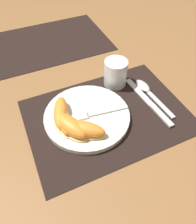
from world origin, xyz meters
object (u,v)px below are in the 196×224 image
at_px(spoon, 147,90).
at_px(citrus_wedge_3, 81,129).
at_px(citrus_wedge_2, 70,126).
at_px(citrus_wedge_0, 61,113).
at_px(plate, 87,116).
at_px(juice_glass, 115,74).
at_px(knife, 149,102).
at_px(fork, 91,114).
at_px(citrus_wedge_1, 63,119).

bearing_deg(spoon, citrus_wedge_3, -163.39).
bearing_deg(citrus_wedge_2, citrus_wedge_0, 97.86).
distance_m(spoon, citrus_wedge_2, 0.29).
relative_size(plate, juice_glass, 2.81).
relative_size(juice_glass, spoon, 0.47).
bearing_deg(citrus_wedge_0, knife, -8.95).
xyz_separation_m(plate, citrus_wedge_0, (-0.07, 0.02, 0.03)).
xyz_separation_m(juice_glass, knife, (0.06, -0.13, -0.04)).
relative_size(fork, citrus_wedge_3, 1.47).
distance_m(knife, spoon, 0.05).
relative_size(citrus_wedge_2, citrus_wedge_3, 0.96).
relative_size(plate, citrus_wedge_0, 1.96).
relative_size(knife, citrus_wedge_1, 1.88).
xyz_separation_m(juice_glass, spoon, (0.08, -0.08, -0.03)).
height_order(plate, juice_glass, juice_glass).
bearing_deg(fork, juice_glass, 38.85).
bearing_deg(citrus_wedge_0, citrus_wedge_3, -66.38).
height_order(knife, citrus_wedge_0, citrus_wedge_0).
xyz_separation_m(juice_glass, fork, (-0.14, -0.11, -0.02)).
distance_m(citrus_wedge_0, citrus_wedge_3, 0.08).
xyz_separation_m(juice_glass, citrus_wedge_3, (-0.18, -0.16, -0.01)).
xyz_separation_m(spoon, citrus_wedge_3, (-0.26, -0.08, 0.03)).
distance_m(spoon, citrus_wedge_3, 0.27).
relative_size(fork, citrus_wedge_1, 1.62).
height_order(fork, citrus_wedge_1, citrus_wedge_1).
bearing_deg(knife, fork, 175.05).
distance_m(plate, citrus_wedge_1, 0.07).
bearing_deg(plate, spoon, 6.07).
distance_m(plate, knife, 0.20).
bearing_deg(juice_glass, citrus_wedge_0, -158.75).
height_order(spoon, citrus_wedge_1, citrus_wedge_1).
relative_size(citrus_wedge_1, citrus_wedge_2, 0.94).
bearing_deg(fork, citrus_wedge_3, -133.84).
xyz_separation_m(plate, fork, (0.01, -0.01, 0.01)).
xyz_separation_m(knife, citrus_wedge_2, (-0.26, -0.01, 0.03)).
relative_size(juice_glass, citrus_wedge_0, 0.70).
height_order(fork, citrus_wedge_2, citrus_wedge_2).
bearing_deg(fork, knife, -4.95).
bearing_deg(knife, citrus_wedge_3, -172.41).
xyz_separation_m(spoon, fork, (-0.21, -0.03, 0.01)).
xyz_separation_m(citrus_wedge_0, citrus_wedge_2, (0.01, -0.05, 0.00)).
bearing_deg(citrus_wedge_2, plate, 27.66).
bearing_deg(citrus_wedge_1, fork, -3.89).
bearing_deg(fork, citrus_wedge_2, -159.36).
xyz_separation_m(citrus_wedge_0, citrus_wedge_3, (0.03, -0.07, -0.00)).
distance_m(plate, citrus_wedge_0, 0.08).
relative_size(juice_glass, citrus_wedge_2, 0.68).
bearing_deg(citrus_wedge_0, citrus_wedge_1, -89.99).
bearing_deg(citrus_wedge_0, fork, -18.23).
bearing_deg(citrus_wedge_1, knife, -4.64).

